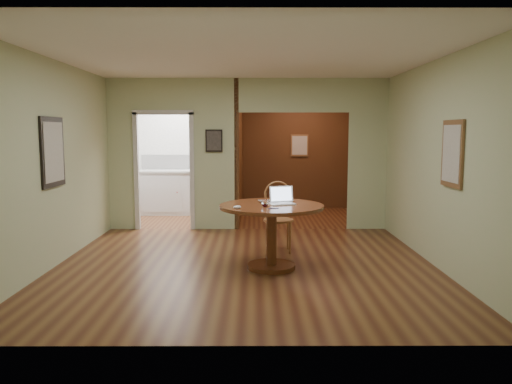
{
  "coord_description": "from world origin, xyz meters",
  "views": [
    {
      "loc": [
        0.12,
        -6.44,
        1.76
      ],
      "look_at": [
        0.14,
        -0.2,
        1.0
      ],
      "focal_mm": 35.0,
      "sensor_mm": 36.0,
      "label": 1
    }
  ],
  "objects_px": {
    "closed_laptop": "(272,201)",
    "dining_table": "(271,221)",
    "open_laptop": "(282,199)",
    "chair": "(278,212)"
  },
  "relations": [
    {
      "from": "open_laptop",
      "to": "dining_table",
      "type": "bearing_deg",
      "value": -160.09
    },
    {
      "from": "dining_table",
      "to": "closed_laptop",
      "type": "bearing_deg",
      "value": 88.1
    },
    {
      "from": "dining_table",
      "to": "chair",
      "type": "distance_m",
      "value": 0.99
    },
    {
      "from": "chair",
      "to": "closed_laptop",
      "type": "xyz_separation_m",
      "value": [
        -0.12,
        -0.77,
        0.27
      ]
    },
    {
      "from": "dining_table",
      "to": "closed_laptop",
      "type": "xyz_separation_m",
      "value": [
        0.01,
        0.21,
        0.23
      ]
    },
    {
      "from": "dining_table",
      "to": "closed_laptop",
      "type": "relative_size",
      "value": 4.1
    },
    {
      "from": "open_laptop",
      "to": "closed_laptop",
      "type": "relative_size",
      "value": 1.12
    },
    {
      "from": "closed_laptop",
      "to": "dining_table",
      "type": "bearing_deg",
      "value": -105.14
    },
    {
      "from": "chair",
      "to": "open_laptop",
      "type": "distance_m",
      "value": 0.94
    },
    {
      "from": "dining_table",
      "to": "open_laptop",
      "type": "distance_m",
      "value": 0.32
    }
  ]
}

